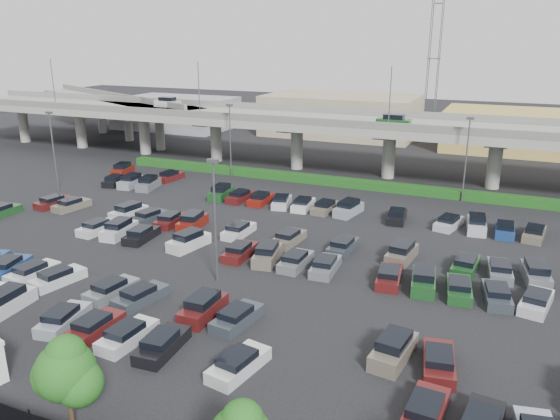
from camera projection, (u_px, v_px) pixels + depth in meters
name	position (u px, v px, depth m)	size (l,w,h in m)	color
ground	(259.00, 249.00, 51.92)	(280.00, 280.00, 0.00)	black
overpass	(354.00, 127.00, 77.85)	(150.00, 13.00, 15.80)	gray
on_ramp	(115.00, 103.00, 107.25)	(50.93, 30.13, 8.80)	gray
hedge	(339.00, 182.00, 73.59)	(66.00, 1.60, 1.10)	#134213
tree_row	(43.00, 365.00, 27.41)	(65.07, 3.66, 5.94)	#332316
parked_cars	(237.00, 253.00, 49.19)	(63.23, 41.69, 1.67)	maroon
light_poles	(229.00, 176.00, 53.34)	(66.90, 48.38, 10.30)	#515257
distant_buildings	(465.00, 125.00, 100.07)	(138.00, 24.00, 9.00)	slate
comm_tower	(434.00, 55.00, 110.30)	(2.40, 2.40, 30.00)	#515257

